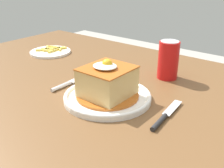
{
  "coord_description": "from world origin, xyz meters",
  "views": [
    {
      "loc": [
        0.49,
        -0.56,
        1.09
      ],
      "look_at": [
        0.07,
        -0.02,
        0.79
      ],
      "focal_mm": 43.45,
      "sensor_mm": 36.0,
      "label": 1
    }
  ],
  "objects_px": {
    "soda_can": "(168,60)",
    "main_plate": "(107,97)",
    "side_plate_fries": "(51,52)",
    "fork": "(66,84)",
    "knife": "(163,118)"
  },
  "relations": [
    {
      "from": "main_plate",
      "to": "soda_can",
      "type": "relative_size",
      "value": 1.94
    },
    {
      "from": "fork",
      "to": "knife",
      "type": "xyz_separation_m",
      "value": [
        0.33,
        0.01,
        0.0
      ]
    },
    {
      "from": "main_plate",
      "to": "knife",
      "type": "distance_m",
      "value": 0.17
    },
    {
      "from": "main_plate",
      "to": "side_plate_fries",
      "type": "distance_m",
      "value": 0.5
    },
    {
      "from": "main_plate",
      "to": "soda_can",
      "type": "xyz_separation_m",
      "value": [
        0.05,
        0.25,
        0.05
      ]
    },
    {
      "from": "main_plate",
      "to": "soda_can",
      "type": "distance_m",
      "value": 0.26
    },
    {
      "from": "fork",
      "to": "soda_can",
      "type": "bearing_deg",
      "value": 50.39
    },
    {
      "from": "fork",
      "to": "side_plate_fries",
      "type": "distance_m",
      "value": 0.37
    },
    {
      "from": "soda_can",
      "to": "main_plate",
      "type": "bearing_deg",
      "value": -101.99
    },
    {
      "from": "main_plate",
      "to": "fork",
      "type": "height_order",
      "value": "main_plate"
    },
    {
      "from": "knife",
      "to": "soda_can",
      "type": "distance_m",
      "value": 0.28
    },
    {
      "from": "main_plate",
      "to": "knife",
      "type": "xyz_separation_m",
      "value": [
        0.17,
        -0.0,
        -0.0
      ]
    },
    {
      "from": "main_plate",
      "to": "fork",
      "type": "bearing_deg",
      "value": -177.12
    },
    {
      "from": "side_plate_fries",
      "to": "knife",
      "type": "bearing_deg",
      "value": -16.31
    },
    {
      "from": "knife",
      "to": "side_plate_fries",
      "type": "relative_size",
      "value": 0.98
    }
  ]
}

